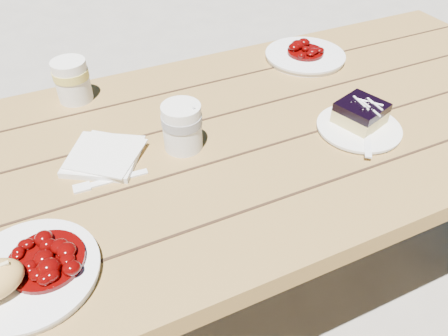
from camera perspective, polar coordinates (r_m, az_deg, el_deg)
name	(u,v)px	position (r m, az deg, el deg)	size (l,w,h in m)	color
ground	(221,309)	(1.60, -0.33, -17.95)	(60.00, 60.00, 0.00)	gray
picnic_table	(221,186)	(1.14, -0.44, -2.41)	(2.00, 1.55, 0.75)	brown
main_plate	(30,274)	(0.82, -23.97, -12.51)	(0.23, 0.23, 0.02)	white
goulash_stew	(44,255)	(0.79, -22.47, -10.41)	(0.13, 0.13, 0.04)	#500302
dessert_plate	(359,128)	(1.10, 17.17, 5.00)	(0.19, 0.19, 0.01)	white
blueberry_cake	(361,113)	(1.10, 17.43, 6.91)	(0.12, 0.12, 0.06)	#D5C274
fork_dessert	(368,140)	(1.05, 18.24, 3.45)	(0.03, 0.16, 0.01)	white
coffee_cup	(182,127)	(0.97, -5.48, 5.38)	(0.09, 0.09, 0.11)	white
napkin_stack	(104,156)	(1.00, -15.39, 1.52)	(0.15, 0.15, 0.01)	white
fork_table	(118,178)	(0.94, -13.65, -1.31)	(0.03, 0.16, 0.01)	white
second_plate	(305,56)	(1.39, 10.53, 14.16)	(0.23, 0.23, 0.02)	white
second_stew	(306,47)	(1.38, 10.68, 15.23)	(0.11, 0.11, 0.04)	#500302
second_cup	(72,81)	(1.21, -19.21, 10.73)	(0.09, 0.09, 0.11)	white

